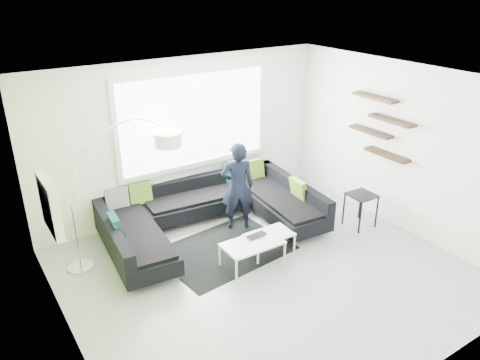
# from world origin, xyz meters

# --- Properties ---
(ground) EXTENTS (5.50, 5.50, 0.00)m
(ground) POSITION_xyz_m (0.00, 0.00, 0.00)
(ground) COLOR gray
(ground) RESTS_ON ground
(room_shell) EXTENTS (5.54, 5.04, 2.82)m
(room_shell) POSITION_xyz_m (0.04, 0.21, 1.81)
(room_shell) COLOR white
(room_shell) RESTS_ON ground
(sectional_sofa) EXTENTS (3.68, 2.48, 0.75)m
(sectional_sofa) POSITION_xyz_m (-0.09, 1.44, 0.33)
(sectional_sofa) COLOR black
(sectional_sofa) RESTS_ON ground
(rug) EXTENTS (2.09, 1.61, 0.01)m
(rug) POSITION_xyz_m (-0.20, 0.85, 0.01)
(rug) COLOR black
(rug) RESTS_ON ground
(coffee_table) EXTENTS (1.18, 0.69, 0.38)m
(coffee_table) POSITION_xyz_m (0.16, 0.35, 0.19)
(coffee_table) COLOR white
(coffee_table) RESTS_ON ground
(arc_lamp) EXTENTS (2.02, 0.87, 2.10)m
(arc_lamp) POSITION_xyz_m (-2.27, 1.61, 1.05)
(arc_lamp) COLOR silver
(arc_lamp) RESTS_ON ground
(side_table) EXTENTS (0.45, 0.45, 0.60)m
(side_table) POSITION_xyz_m (2.19, 0.25, 0.30)
(side_table) COLOR black
(side_table) RESTS_ON ground
(person) EXTENTS (0.83, 0.78, 1.55)m
(person) POSITION_xyz_m (0.39, 1.38, 0.77)
(person) COLOR black
(person) RESTS_ON ground
(laptop) EXTENTS (0.35, 0.24, 0.03)m
(laptop) POSITION_xyz_m (0.10, 0.35, 0.40)
(laptop) COLOR black
(laptop) RESTS_ON coffee_table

